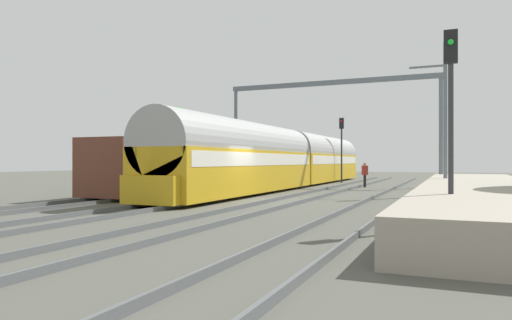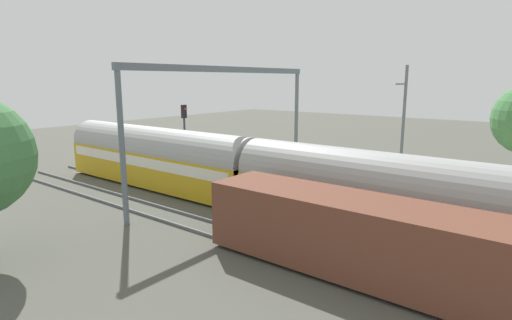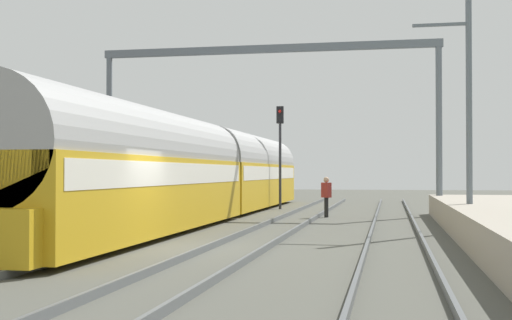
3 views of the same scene
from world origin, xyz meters
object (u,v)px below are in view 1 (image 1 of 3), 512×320
(person_crossing, at_px, (365,172))
(catenary_gantry, at_px, (329,107))
(freight_car, at_px, (178,167))
(railway_signal_far, at_px, (342,141))
(railway_signal_near, at_px, (451,102))
(passenger_train, at_px, (290,159))

(person_crossing, relative_size, catenary_gantry, 0.11)
(freight_car, bearing_deg, railway_signal_far, 70.10)
(railway_signal_near, bearing_deg, person_crossing, 106.57)
(passenger_train, xyz_separation_m, railway_signal_far, (1.92, 7.54, 1.46))
(railway_signal_far, height_order, catenary_gantry, catenary_gantry)
(person_crossing, xyz_separation_m, railway_signal_far, (-2.97, 6.10, 2.40))
(freight_car, height_order, railway_signal_far, railway_signal_far)
(railway_signal_near, distance_m, catenary_gantry, 22.43)
(person_crossing, bearing_deg, freight_car, 89.43)
(railway_signal_far, distance_m, catenary_gantry, 4.80)
(freight_car, bearing_deg, person_crossing, 48.41)
(railway_signal_near, bearing_deg, passenger_train, 121.25)
(person_crossing, height_order, catenary_gantry, catenary_gantry)
(freight_car, height_order, railway_signal_near, railway_signal_near)
(catenary_gantry, bearing_deg, railway_signal_far, 90.14)
(freight_car, relative_size, railway_signal_far, 2.41)
(person_crossing, bearing_deg, railway_signal_far, -23.02)
(person_crossing, bearing_deg, railway_signal_near, 147.59)
(freight_car, bearing_deg, catenary_gantry, 63.93)
(catenary_gantry, bearing_deg, railway_signal_near, -67.57)
(passenger_train, height_order, catenary_gantry, catenary_gantry)
(person_crossing, distance_m, catenary_gantry, 6.01)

